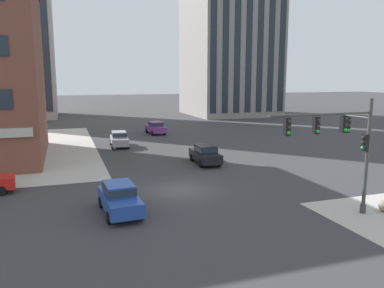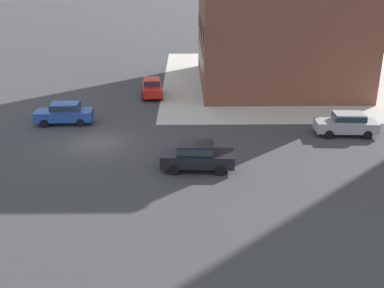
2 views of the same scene
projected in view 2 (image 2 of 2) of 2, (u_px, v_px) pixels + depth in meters
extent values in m
plane|color=#38383A|center=(95.00, 144.00, 31.67)|extent=(320.00, 320.00, 0.00)
cube|color=#B7B2A8|center=(307.00, 78.00, 50.62)|extent=(32.00, 32.00, 0.02)
cube|color=#99999E|center=(346.00, 126.00, 33.07)|extent=(2.02, 4.50, 0.76)
cube|color=#99999E|center=(349.00, 117.00, 32.82)|extent=(1.62, 2.20, 0.60)
cube|color=#232D38|center=(349.00, 117.00, 32.82)|extent=(1.66, 2.29, 0.40)
cylinder|color=black|center=(329.00, 134.00, 32.49)|extent=(0.26, 0.65, 0.64)
cylinder|color=black|center=(324.00, 127.00, 34.04)|extent=(0.26, 0.65, 0.64)
cylinder|color=black|center=(368.00, 135.00, 32.37)|extent=(0.26, 0.65, 0.64)
cylinder|color=black|center=(360.00, 127.00, 33.93)|extent=(0.26, 0.65, 0.64)
cube|color=black|center=(197.00, 159.00, 27.36)|extent=(1.96, 4.48, 0.76)
cube|color=black|center=(195.00, 148.00, 27.12)|extent=(1.59, 2.18, 0.60)
cube|color=#232D38|center=(195.00, 148.00, 27.12)|extent=(1.63, 2.27, 0.40)
cylinder|color=black|center=(219.00, 159.00, 28.24)|extent=(0.25, 0.65, 0.64)
cylinder|color=black|center=(220.00, 170.00, 26.68)|extent=(0.25, 0.65, 0.64)
cylinder|color=black|center=(176.00, 159.00, 28.31)|extent=(0.25, 0.65, 0.64)
cylinder|color=black|center=(174.00, 170.00, 26.76)|extent=(0.25, 0.65, 0.64)
cube|color=#23479E|center=(64.00, 115.00, 35.52)|extent=(2.00, 4.49, 0.76)
cube|color=#23479E|center=(65.00, 107.00, 35.29)|extent=(1.61, 2.19, 0.60)
cube|color=#232D38|center=(65.00, 107.00, 35.29)|extent=(1.65, 2.28, 0.40)
cylinder|color=black|center=(44.00, 123.00, 34.79)|extent=(0.25, 0.65, 0.64)
cylinder|color=black|center=(49.00, 117.00, 36.35)|extent=(0.25, 0.65, 0.64)
cylinder|color=black|center=(80.00, 123.00, 34.97)|extent=(0.25, 0.65, 0.64)
cylinder|color=black|center=(84.00, 116.00, 36.53)|extent=(0.25, 0.65, 0.64)
cube|color=red|center=(152.00, 89.00, 43.24)|extent=(4.54, 2.13, 0.76)
cube|color=red|center=(152.00, 82.00, 43.14)|extent=(2.23, 1.67, 0.60)
cube|color=#232D38|center=(152.00, 82.00, 43.14)|extent=(2.32, 1.72, 0.40)
cylinder|color=black|center=(161.00, 96.00, 42.20)|extent=(0.66, 0.27, 0.64)
cylinder|color=black|center=(143.00, 97.00, 42.04)|extent=(0.66, 0.27, 0.64)
cylinder|color=black|center=(160.00, 89.00, 44.73)|extent=(0.66, 0.27, 0.64)
cylinder|color=black|center=(143.00, 90.00, 44.57)|extent=(0.66, 0.27, 0.64)
cube|color=brown|center=(277.00, 7.00, 45.95)|extent=(18.19, 15.34, 15.66)
cube|color=#B7B2A8|center=(200.00, 52.00, 47.46)|extent=(17.28, 0.24, 0.70)
cube|color=#1E2833|center=(199.00, 20.00, 52.91)|extent=(1.10, 0.08, 1.50)
cube|color=#1E2833|center=(200.00, 24.00, 48.67)|extent=(1.10, 0.08, 1.50)
cube|color=#1E2833|center=(202.00, 29.00, 44.43)|extent=(1.10, 0.08, 1.50)
cube|color=#1E2833|center=(203.00, 36.00, 40.18)|extent=(1.10, 0.08, 1.50)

